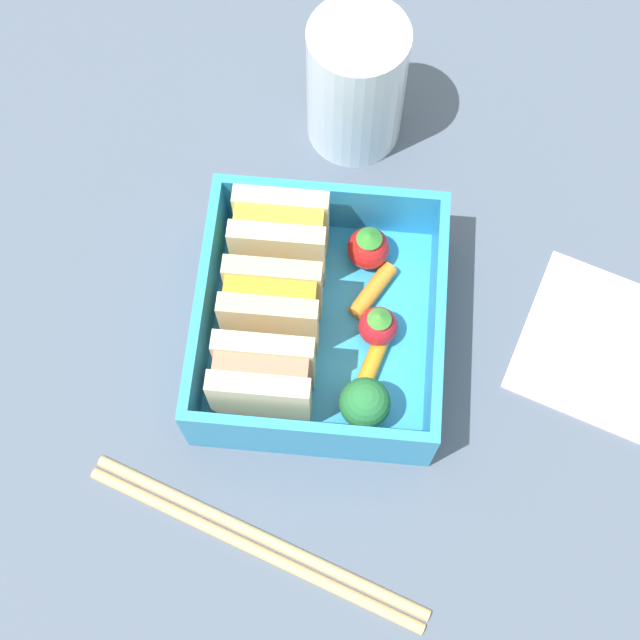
# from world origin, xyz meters

# --- Properties ---
(ground_plane) EXTENTS (1.20, 1.20, 0.02)m
(ground_plane) POSITION_xyz_m (0.00, 0.00, -0.01)
(ground_plane) COLOR #4D5869
(bento_tray) EXTENTS (0.16, 0.15, 0.01)m
(bento_tray) POSITION_xyz_m (0.00, 0.00, 0.01)
(bento_tray) COLOR #2E94CC
(bento_tray) RESTS_ON ground_plane
(bento_rim) EXTENTS (0.16, 0.15, 0.05)m
(bento_rim) POSITION_xyz_m (0.00, 0.00, 0.04)
(bento_rim) COLOR #2E94CC
(bento_rim) RESTS_ON bento_tray
(sandwich_left) EXTENTS (0.04, 0.06, 0.06)m
(sandwich_left) POSITION_xyz_m (-0.05, 0.03, 0.04)
(sandwich_left) COLOR beige
(sandwich_left) RESTS_ON bento_tray
(sandwich_center_left) EXTENTS (0.04, 0.06, 0.06)m
(sandwich_center_left) POSITION_xyz_m (0.00, 0.03, 0.04)
(sandwich_center_left) COLOR #DEB984
(sandwich_center_left) RESTS_ON bento_tray
(sandwich_center) EXTENTS (0.04, 0.06, 0.06)m
(sandwich_center) POSITION_xyz_m (0.05, 0.03, 0.04)
(sandwich_center) COLOR beige
(sandwich_center) RESTS_ON bento_tray
(broccoli_floret) EXTENTS (0.03, 0.03, 0.04)m
(broccoli_floret) POSITION_xyz_m (-0.05, -0.03, 0.03)
(broccoli_floret) COLOR #86BA69
(broccoli_floret) RESTS_ON bento_tray
(carrot_stick_far_left) EXTENTS (0.05, 0.03, 0.01)m
(carrot_stick_far_left) POSITION_xyz_m (-0.03, -0.03, 0.02)
(carrot_stick_far_left) COLOR orange
(carrot_stick_far_left) RESTS_ON bento_tray
(strawberry_left) EXTENTS (0.02, 0.02, 0.03)m
(strawberry_left) POSITION_xyz_m (0.00, -0.04, 0.03)
(strawberry_left) COLOR red
(strawberry_left) RESTS_ON bento_tray
(carrot_stick_left) EXTENTS (0.04, 0.03, 0.01)m
(carrot_stick_left) POSITION_xyz_m (0.03, -0.03, 0.02)
(carrot_stick_left) COLOR orange
(carrot_stick_left) RESTS_ON bento_tray
(strawberry_far_left) EXTENTS (0.03, 0.03, 0.03)m
(strawberry_far_left) POSITION_xyz_m (0.05, -0.03, 0.03)
(strawberry_far_left) COLOR red
(strawberry_far_left) RESTS_ON bento_tray
(chopstick_pair) EXTENTS (0.09, 0.21, 0.01)m
(chopstick_pair) POSITION_xyz_m (-0.13, 0.03, 0.00)
(chopstick_pair) COLOR tan
(chopstick_pair) RESTS_ON ground_plane
(drinking_glass) EXTENTS (0.06, 0.06, 0.10)m
(drinking_glass) POSITION_xyz_m (0.16, -0.01, 0.05)
(drinking_glass) COLOR white
(drinking_glass) RESTS_ON ground_plane
(folded_napkin) EXTENTS (0.13, 0.12, 0.00)m
(folded_napkin) POSITION_xyz_m (0.01, -0.18, 0.00)
(folded_napkin) COLOR silver
(folded_napkin) RESTS_ON ground_plane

